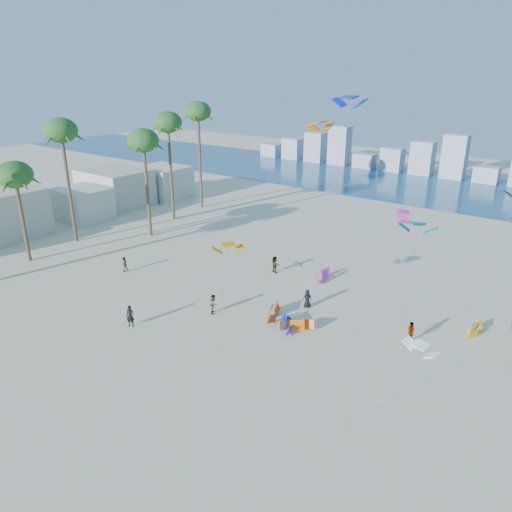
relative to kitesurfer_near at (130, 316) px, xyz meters
The scene contains 10 objects.
ground 6.80m from the kitesurfer_near, 67.44° to the right, with size 220.00×220.00×0.00m, color beige.
ocean 65.84m from the kitesurfer_near, 87.75° to the left, with size 220.00×220.00×0.00m, color navy.
kitesurfer_near is the anchor object (origin of this frame).
kitesurfer_mid 7.06m from the kitesurfer_near, 56.45° to the left, with size 0.84×0.65×1.72m, color gray.
kitesurfers_far 18.08m from the kitesurfer_near, 48.89° to the left, with size 40.18×15.13×1.90m.
grounded_kites 17.72m from the kitesurfer_near, 42.34° to the left, with size 21.47×13.63×0.95m.
flying_kites 25.11m from the kitesurfer_near, 51.12° to the left, with size 34.50×25.74×18.14m.
palm_row 24.79m from the kitesurfer_near, 153.30° to the left, with size 9.60×44.80×15.70m.
beachfront_buildings 34.41m from the kitesurfer_near, 154.86° to the left, with size 11.50×43.00×6.00m.
distant_skyline 75.83m from the kitesurfer_near, 88.95° to the left, with size 85.00×3.00×8.40m.
Camera 1 is at (26.59, -15.33, 19.76)m, focal length 33.52 mm.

